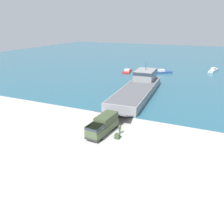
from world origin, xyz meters
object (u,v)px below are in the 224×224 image
(military_truck, at_px, (103,125))
(moored_boat_a, at_px, (127,71))
(moored_boat_c, at_px, (162,72))
(soldier_on_ramp, at_px, (120,129))
(cargo_crate, at_px, (117,136))
(moored_boat_b, at_px, (213,70))
(landing_craft, at_px, (139,87))

(military_truck, height_order, moored_boat_a, military_truck)
(moored_boat_a, relative_size, moored_boat_c, 1.09)
(military_truck, relative_size, moored_boat_a, 0.97)
(soldier_on_ramp, height_order, cargo_crate, soldier_on_ramp)
(military_truck, xyz_separation_m, soldier_on_ramp, (2.88, 1.05, -0.67))
(moored_boat_a, distance_m, moored_boat_c, 14.24)
(soldier_on_ramp, height_order, moored_boat_c, soldier_on_ramp)
(moored_boat_a, xyz_separation_m, moored_boat_b, (32.79, 15.10, 0.16))
(military_truck, xyz_separation_m, moored_boat_b, (18.40, 68.32, -1.06))
(moored_boat_a, relative_size, moored_boat_b, 0.99)
(cargo_crate, bearing_deg, military_truck, 166.33)
(military_truck, bearing_deg, moored_boat_b, 169.92)
(landing_craft, bearing_deg, cargo_crate, -83.03)
(soldier_on_ramp, bearing_deg, moored_boat_a, 16.05)
(moored_boat_b, relative_size, cargo_crate, 8.69)
(moored_boat_b, relative_size, moored_boat_c, 1.10)
(military_truck, bearing_deg, moored_boat_a, -159.88)
(moored_boat_b, height_order, moored_boat_c, moored_boat_b)
(moored_boat_a, height_order, moored_boat_c, moored_boat_c)
(landing_craft, distance_m, moored_boat_b, 46.26)
(landing_craft, xyz_separation_m, cargo_crate, (4.49, -27.27, -1.45))
(soldier_on_ramp, bearing_deg, cargo_crate, -173.48)
(military_truck, xyz_separation_m, moored_boat_c, (-0.64, 56.92, -1.14))
(moored_boat_b, bearing_deg, cargo_crate, -86.04)
(soldier_on_ramp, height_order, moored_boat_b, moored_boat_b)
(soldier_on_ramp, bearing_deg, moored_boat_c, 1.34)
(soldier_on_ramp, xyz_separation_m, moored_boat_b, (15.53, 67.27, -0.39))
(soldier_on_ramp, relative_size, moored_boat_a, 0.20)
(military_truck, height_order, cargo_crate, military_truck)
(cargo_crate, bearing_deg, soldier_on_ramp, 98.78)
(landing_craft, relative_size, moored_boat_c, 4.60)
(landing_craft, distance_m, military_truck, 26.54)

